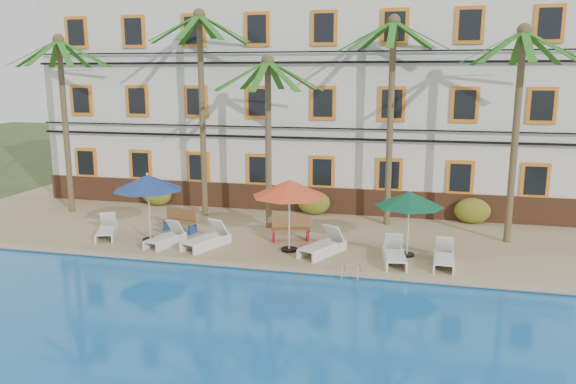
% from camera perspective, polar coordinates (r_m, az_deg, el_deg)
% --- Properties ---
extents(ground, '(100.00, 100.00, 0.00)m').
position_cam_1_polar(ground, '(19.78, -4.41, -7.31)').
color(ground, '#384C23').
rests_on(ground, ground).
extents(pool_deck, '(30.00, 12.00, 0.25)m').
position_cam_1_polar(pool_deck, '(24.34, -0.84, -3.29)').
color(pool_deck, tan).
rests_on(pool_deck, ground).
extents(swimming_pool, '(26.00, 12.00, 0.20)m').
position_cam_1_polar(swimming_pool, '(13.78, -13.65, -16.05)').
color(swimming_pool, '#1869B7').
rests_on(swimming_pool, ground).
extents(pool_coping, '(30.00, 0.35, 0.06)m').
position_cam_1_polar(pool_coping, '(18.88, -5.26, -7.37)').
color(pool_coping, tan).
rests_on(pool_coping, pool_deck).
extents(hotel_building, '(25.40, 6.44, 10.22)m').
position_cam_1_polar(hotel_building, '(28.37, 1.62, 9.60)').
color(hotel_building, silver).
rests_on(hotel_building, pool_deck).
extents(palm_a, '(4.44, 4.44, 7.98)m').
position_cam_1_polar(palm_a, '(27.26, -21.87, 8.71)').
color(palm_a, brown).
rests_on(palm_a, pool_deck).
extents(palm_b, '(4.44, 4.44, 8.97)m').
position_cam_1_polar(palm_b, '(24.91, -8.79, 10.48)').
color(palm_b, brown).
rests_on(palm_b, pool_deck).
extents(palm_c, '(4.44, 4.44, 7.03)m').
position_cam_1_polar(palm_c, '(22.60, -2.03, 7.66)').
color(palm_c, brown).
rests_on(palm_c, pool_deck).
extents(palm_d, '(4.44, 4.44, 8.58)m').
position_cam_1_polar(palm_d, '(23.44, 10.46, 9.81)').
color(palm_d, brown).
rests_on(palm_d, pool_deck).
extents(palm_e, '(4.44, 4.44, 8.01)m').
position_cam_1_polar(palm_e, '(22.13, 22.32, 8.18)').
color(palm_e, brown).
rests_on(palm_e, pool_deck).
extents(shrub_left, '(1.50, 0.90, 1.10)m').
position_cam_1_polar(shrub_left, '(27.89, -13.18, -0.22)').
color(shrub_left, '#295217').
rests_on(shrub_left, pool_deck).
extents(shrub_mid, '(1.50, 0.90, 1.10)m').
position_cam_1_polar(shrub_mid, '(25.44, 2.64, -1.07)').
color(shrub_mid, '#295217').
rests_on(shrub_mid, pool_deck).
extents(shrub_right, '(1.50, 0.90, 1.10)m').
position_cam_1_polar(shrub_right, '(25.13, 18.22, -1.82)').
color(shrub_right, '#295217').
rests_on(shrub_right, pool_deck).
extents(umbrella_blue, '(2.64, 2.64, 2.64)m').
position_cam_1_polar(umbrella_blue, '(21.64, -14.07, 0.90)').
color(umbrella_blue, black).
rests_on(umbrella_blue, pool_deck).
extents(umbrella_red, '(2.68, 2.68, 2.68)m').
position_cam_1_polar(umbrella_red, '(19.77, 0.13, 0.35)').
color(umbrella_red, black).
rests_on(umbrella_red, pool_deck).
extents(umbrella_green, '(2.38, 2.38, 2.38)m').
position_cam_1_polar(umbrella_green, '(19.71, 12.22, -0.73)').
color(umbrella_green, black).
rests_on(umbrella_green, pool_deck).
extents(lounger_a, '(1.35, 1.96, 0.88)m').
position_cam_1_polar(lounger_a, '(23.10, -17.92, -3.66)').
color(lounger_a, white).
rests_on(lounger_a, pool_deck).
extents(lounger_b, '(1.03, 1.90, 0.85)m').
position_cam_1_polar(lounger_b, '(21.48, -12.30, -4.52)').
color(lounger_b, white).
rests_on(lounger_b, pool_deck).
extents(lounger_c, '(1.41, 2.15, 0.96)m').
position_cam_1_polar(lounger_c, '(20.92, -8.24, -4.71)').
color(lounger_c, white).
rests_on(lounger_c, pool_deck).
extents(lounger_d, '(1.54, 2.14, 0.96)m').
position_cam_1_polar(lounger_d, '(19.93, 3.58, -5.44)').
color(lounger_d, white).
rests_on(lounger_d, pool_deck).
extents(lounger_e, '(0.94, 2.00, 0.91)m').
position_cam_1_polar(lounger_e, '(19.34, 10.76, -6.23)').
color(lounger_e, white).
rests_on(lounger_e, pool_deck).
extents(lounger_f, '(0.73, 1.87, 0.87)m').
position_cam_1_polar(lounger_f, '(19.44, 15.57, -6.41)').
color(lounger_f, white).
rests_on(lounger_f, pool_deck).
extents(bench_left, '(1.57, 0.86, 0.93)m').
position_cam_1_polar(bench_left, '(23.09, -10.83, -2.82)').
color(bench_left, olive).
rests_on(bench_left, pool_deck).
extents(bench_right, '(1.57, 0.91, 0.93)m').
position_cam_1_polar(bench_right, '(21.50, 0.26, -3.69)').
color(bench_right, olive).
rests_on(bench_right, pool_deck).
extents(pool_ladder, '(0.54, 0.74, 0.74)m').
position_cam_1_polar(pool_ladder, '(18.00, 6.41, -8.47)').
color(pool_ladder, silver).
rests_on(pool_ladder, ground).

